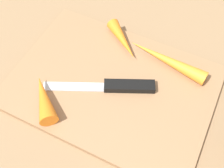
{
  "coord_description": "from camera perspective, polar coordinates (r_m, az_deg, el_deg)",
  "views": [
    {
      "loc": [
        0.12,
        -0.25,
        0.44
      ],
      "look_at": [
        0.0,
        0.0,
        0.01
      ],
      "focal_mm": 45.46,
      "sensor_mm": 36.0,
      "label": 1
    }
  ],
  "objects": [
    {
      "name": "carrot_shortest",
      "position": [
        0.49,
        -13.55,
        -2.81
      ],
      "size": [
        0.09,
        0.09,
        0.03
      ],
      "primitive_type": "cone",
      "rotation": [
        0.0,
        1.57,
        2.35
      ],
      "color": "orange",
      "rests_on": "cutting_board"
    },
    {
      "name": "knife",
      "position": [
        0.5,
        2.01,
        -0.45
      ],
      "size": [
        0.19,
        0.1,
        0.01
      ],
      "rotation": [
        0.0,
        0.0,
        3.58
      ],
      "color": "#B7B7BC",
      "rests_on": "cutting_board"
    },
    {
      "name": "ground_plane",
      "position": [
        0.52,
        0.0,
        -0.72
      ],
      "size": [
        1.4,
        1.4,
        0.0
      ],
      "primitive_type": "plane",
      "color": "#8C6D4C"
    },
    {
      "name": "cutting_board",
      "position": [
        0.52,
        0.0,
        -0.36
      ],
      "size": [
        0.36,
        0.26,
        0.01
      ],
      "primitive_type": "cube",
      "color": "#99704C",
      "rests_on": "ground_plane"
    },
    {
      "name": "carrot_medium",
      "position": [
        0.56,
        2.19,
        8.83
      ],
      "size": [
        0.09,
        0.08,
        0.03
      ],
      "primitive_type": "cone",
      "rotation": [
        0.0,
        1.57,
        5.59
      ],
      "color": "orange",
      "rests_on": "cutting_board"
    },
    {
      "name": "carrot_longest",
      "position": [
        0.54,
        10.9,
        4.82
      ],
      "size": [
        0.16,
        0.05,
        0.03
      ],
      "primitive_type": "cone",
      "rotation": [
        0.0,
        1.57,
        3.01
      ],
      "color": "orange",
      "rests_on": "cutting_board"
    }
  ]
}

